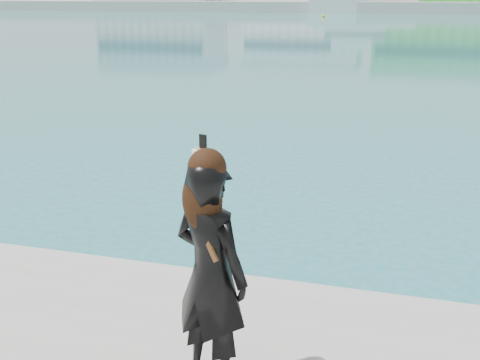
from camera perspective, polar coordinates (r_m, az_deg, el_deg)
name	(u,v)px	position (r m, az deg, el deg)	size (l,w,h in m)	color
far_quay	(412,6)	(134.16, 16.00, 15.57)	(320.00, 40.00, 2.00)	#9E9E99
buoy_far	(323,17)	(96.58, 7.91, 15.05)	(0.50, 0.50, 0.50)	yellow
woman	(210,268)	(4.06, -2.83, -8.32)	(0.70, 0.59, 1.72)	black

